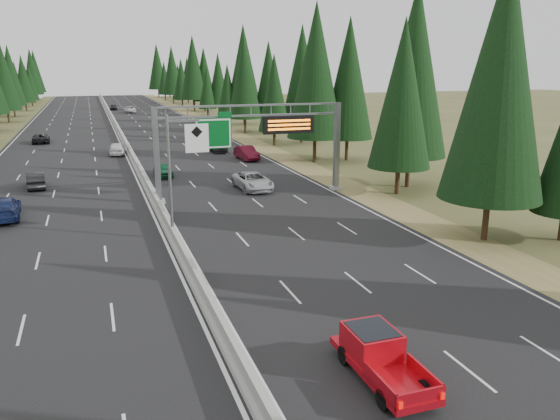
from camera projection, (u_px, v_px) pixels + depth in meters
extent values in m
cube|color=black|center=(121.00, 138.00, 85.67)|extent=(32.00, 260.00, 0.08)
cube|color=olive|center=(231.00, 133.00, 91.31)|extent=(3.60, 260.00, 0.06)
cube|color=gray|center=(121.00, 136.00, 85.62)|extent=(0.70, 260.00, 0.30)
cube|color=gray|center=(121.00, 134.00, 85.52)|extent=(0.30, 260.00, 0.60)
cube|color=slate|center=(157.00, 156.00, 43.68)|extent=(0.45, 0.45, 7.80)
cube|color=gray|center=(159.00, 201.00, 44.64)|extent=(0.90, 0.90, 0.30)
cube|color=slate|center=(337.00, 147.00, 48.70)|extent=(0.45, 0.45, 7.80)
cube|color=gray|center=(336.00, 188.00, 49.66)|extent=(0.90, 0.90, 0.30)
cube|color=slate|center=(251.00, 105.00, 45.21)|extent=(15.85, 0.35, 0.16)
cube|color=slate|center=(251.00, 116.00, 45.42)|extent=(15.85, 0.35, 0.16)
cube|color=#054C19|center=(214.00, 133.00, 44.50)|extent=(3.00, 0.10, 2.50)
cube|color=silver|center=(214.00, 134.00, 44.44)|extent=(2.85, 0.02, 2.35)
cube|color=#054C19|center=(225.00, 115.00, 44.43)|extent=(1.10, 0.10, 0.45)
cube|color=black|center=(289.00, 125.00, 46.38)|extent=(4.50, 0.40, 1.50)
cube|color=orange|center=(289.00, 121.00, 46.09)|extent=(3.80, 0.02, 0.18)
cube|color=orange|center=(289.00, 125.00, 46.18)|extent=(3.80, 0.02, 0.18)
cube|color=orange|center=(289.00, 129.00, 46.27)|extent=(3.80, 0.02, 0.18)
cylinder|color=slate|center=(170.00, 179.00, 34.41)|extent=(0.20, 0.20, 8.00)
cube|color=gray|center=(173.00, 238.00, 35.41)|extent=(0.50, 0.50, 0.20)
cube|color=slate|center=(183.00, 121.00, 33.80)|extent=(2.00, 0.15, 0.15)
cube|color=silver|center=(197.00, 138.00, 34.23)|extent=(1.50, 0.06, 1.80)
cylinder|color=black|center=(486.00, 219.00, 35.08)|extent=(0.40, 0.40, 2.84)
cone|color=black|center=(500.00, 78.00, 32.81)|extent=(6.39, 6.39, 14.90)
cylinder|color=black|center=(397.00, 181.00, 47.98)|extent=(0.40, 0.40, 2.40)
cone|color=black|center=(402.00, 94.00, 46.06)|extent=(5.39, 5.39, 12.58)
cylinder|color=black|center=(408.00, 171.00, 50.78)|extent=(0.40, 0.40, 2.93)
cone|color=black|center=(414.00, 70.00, 48.43)|extent=(6.58, 6.58, 15.36)
cylinder|color=black|center=(315.00, 150.00, 63.86)|extent=(0.40, 0.40, 2.88)
cone|color=black|center=(316.00, 71.00, 61.55)|extent=(6.48, 6.48, 15.13)
cylinder|color=black|center=(347.00, 149.00, 65.10)|extent=(0.40, 0.40, 2.64)
cone|color=black|center=(349.00, 78.00, 62.98)|extent=(5.95, 5.95, 13.88)
cylinder|color=black|center=(274.00, 138.00, 77.39)|extent=(0.40, 0.40, 2.03)
cone|color=black|center=(274.00, 93.00, 75.77)|extent=(4.56, 4.56, 10.64)
cylinder|color=black|center=(301.00, 133.00, 80.32)|extent=(0.40, 0.40, 2.68)
cone|color=black|center=(302.00, 75.00, 78.17)|extent=(6.03, 6.03, 14.07)
cylinder|color=black|center=(245.00, 126.00, 91.09)|extent=(0.40, 0.40, 2.50)
cone|color=black|center=(244.00, 78.00, 89.09)|extent=(5.63, 5.63, 13.14)
cylinder|color=black|center=(269.00, 125.00, 92.91)|extent=(0.40, 0.40, 2.41)
cone|color=black|center=(269.00, 80.00, 90.98)|extent=(5.41, 5.41, 12.63)
cylinder|color=black|center=(228.00, 120.00, 104.69)|extent=(0.40, 0.40, 1.82)
cone|color=black|center=(228.00, 89.00, 103.23)|extent=(4.10, 4.10, 9.56)
cylinder|color=black|center=(244.00, 116.00, 105.41)|extent=(0.40, 0.40, 2.97)
cone|color=black|center=(244.00, 67.00, 103.03)|extent=(6.68, 6.68, 15.59)
cylinder|color=black|center=(208.00, 113.00, 120.69)|extent=(0.40, 0.40, 1.76)
cone|color=black|center=(207.00, 87.00, 119.28)|extent=(3.97, 3.97, 9.26)
cylinder|color=black|center=(219.00, 111.00, 122.10)|extent=(0.40, 0.40, 2.20)
cone|color=black|center=(218.00, 80.00, 120.33)|extent=(4.96, 4.96, 11.57)
cylinder|color=black|center=(195.00, 105.00, 134.70)|extent=(0.40, 0.40, 2.91)
cone|color=black|center=(193.00, 67.00, 132.37)|extent=(6.55, 6.55, 15.27)
cylinder|color=black|center=(205.00, 106.00, 135.94)|extent=(0.40, 0.40, 2.46)
cone|color=black|center=(204.00, 74.00, 133.97)|extent=(5.54, 5.54, 12.93)
cylinder|color=black|center=(182.00, 103.00, 148.16)|extent=(0.40, 0.40, 2.08)
cone|color=black|center=(181.00, 79.00, 146.50)|extent=(4.67, 4.67, 10.90)
cylinder|color=black|center=(194.00, 103.00, 151.66)|extent=(0.40, 0.40, 2.03)
cone|color=black|center=(193.00, 79.00, 150.04)|extent=(4.57, 4.57, 10.66)
cylinder|color=black|center=(173.00, 99.00, 161.25)|extent=(0.40, 0.40, 2.67)
cone|color=black|center=(172.00, 70.00, 159.11)|extent=(6.01, 6.01, 14.02)
cylinder|color=black|center=(188.00, 99.00, 165.10)|extent=(0.40, 0.40, 2.15)
cone|color=black|center=(187.00, 77.00, 163.38)|extent=(4.83, 4.83, 11.28)
cylinder|color=black|center=(165.00, 98.00, 175.94)|extent=(0.40, 0.40, 1.98)
cone|color=black|center=(164.00, 78.00, 174.36)|extent=(4.45, 4.45, 10.37)
cylinder|color=black|center=(179.00, 97.00, 177.81)|extent=(0.40, 0.40, 1.84)
cone|color=black|center=(178.00, 79.00, 176.33)|extent=(4.13, 4.13, 9.65)
cylinder|color=black|center=(159.00, 93.00, 191.54)|extent=(0.40, 0.40, 2.95)
cone|color=black|center=(157.00, 66.00, 189.18)|extent=(6.63, 6.63, 15.47)
cylinder|color=black|center=(170.00, 95.00, 193.80)|extent=(0.40, 0.40, 1.78)
cone|color=black|center=(169.00, 79.00, 192.37)|extent=(4.00, 4.00, 9.34)
cylinder|color=black|center=(8.00, 116.00, 108.29)|extent=(0.40, 0.40, 2.47)
cone|color=black|center=(3.00, 76.00, 106.32)|extent=(5.55, 5.55, 12.96)
cylinder|color=black|center=(14.00, 111.00, 120.94)|extent=(0.40, 0.40, 2.48)
cone|color=black|center=(10.00, 75.00, 118.95)|extent=(5.57, 5.57, 13.01)
cylinder|color=black|center=(26.00, 106.00, 136.02)|extent=(0.40, 0.40, 2.19)
cone|color=black|center=(23.00, 78.00, 134.26)|extent=(4.93, 4.93, 11.51)
cylinder|color=black|center=(1.00, 108.00, 134.76)|extent=(0.40, 0.40, 1.81)
cylinder|color=black|center=(32.00, 103.00, 151.67)|extent=(0.40, 0.40, 1.80)
cone|color=black|center=(30.00, 82.00, 150.23)|extent=(4.05, 4.05, 9.45)
cylinder|color=black|center=(12.00, 103.00, 148.33)|extent=(0.40, 0.40, 2.46)
cone|color=black|center=(9.00, 73.00, 146.36)|extent=(5.55, 5.55, 12.94)
cylinder|color=black|center=(34.00, 99.00, 164.36)|extent=(0.40, 0.40, 2.56)
cone|color=black|center=(31.00, 71.00, 162.31)|extent=(5.76, 5.76, 13.45)
cylinder|color=black|center=(18.00, 100.00, 163.97)|extent=(0.40, 0.40, 1.96)
cone|color=black|center=(15.00, 79.00, 162.40)|extent=(4.40, 4.40, 10.27)
cylinder|color=black|center=(37.00, 96.00, 177.49)|extent=(0.40, 0.40, 2.55)
cone|color=black|center=(35.00, 71.00, 175.45)|extent=(5.73, 5.73, 13.37)
cylinder|color=black|center=(28.00, 97.00, 178.91)|extent=(0.40, 0.40, 1.80)
cone|color=black|center=(26.00, 80.00, 177.47)|extent=(4.04, 4.04, 9.43)
imported|color=#B0B0B5|center=(253.00, 181.00, 49.43)|extent=(2.89, 5.74, 1.56)
cylinder|color=black|center=(384.00, 399.00, 17.82)|extent=(0.27, 0.72, 0.72)
cylinder|color=black|center=(424.00, 390.00, 18.31)|extent=(0.27, 0.72, 0.72)
cylinder|color=black|center=(345.00, 355.00, 20.53)|extent=(0.27, 0.72, 0.72)
cylinder|color=black|center=(381.00, 349.00, 21.01)|extent=(0.27, 0.72, 0.72)
cube|color=#B20A15|center=(382.00, 368.00, 19.42)|extent=(1.80, 5.03, 0.27)
cube|color=#B20A15|center=(372.00, 341.00, 20.00)|extent=(1.71, 1.97, 0.99)
cube|color=black|center=(372.00, 335.00, 19.93)|extent=(1.53, 1.71, 0.49)
cube|color=#B20A15|center=(380.00, 385.00, 17.84)|extent=(0.09, 2.15, 0.54)
cube|color=#B20A15|center=(425.00, 375.00, 18.38)|extent=(0.09, 2.15, 0.54)
cube|color=#B20A15|center=(421.00, 398.00, 17.13)|extent=(1.80, 0.09, 0.54)
imported|color=#145A35|center=(163.00, 170.00, 55.33)|extent=(1.76, 4.03, 1.35)
imported|color=#560C1C|center=(247.00, 153.00, 65.15)|extent=(2.08, 5.02, 1.61)
imported|color=black|center=(217.00, 146.00, 71.24)|extent=(2.24, 4.93, 1.40)
imported|color=silver|center=(130.00, 109.00, 130.51)|extent=(2.62, 5.52, 1.52)
imported|color=black|center=(113.00, 107.00, 138.00)|extent=(2.09, 4.50, 1.49)
imported|color=black|center=(36.00, 180.00, 50.05)|extent=(1.88, 4.52, 1.46)
imported|color=navy|center=(3.00, 208.00, 39.95)|extent=(2.64, 5.73, 1.62)
imported|color=silver|center=(117.00, 148.00, 68.70)|extent=(2.29, 4.82, 1.59)
imported|color=black|center=(41.00, 138.00, 79.28)|extent=(2.52, 5.13, 1.40)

